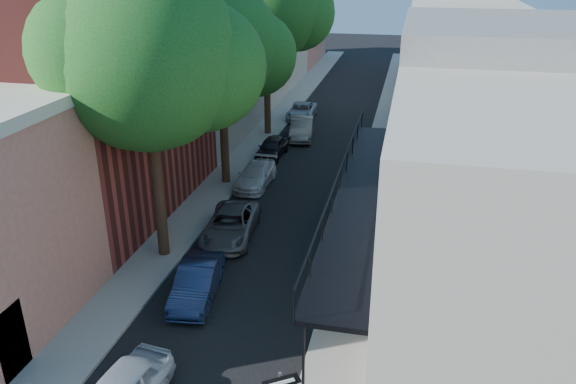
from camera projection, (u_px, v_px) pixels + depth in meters
The scene contains 14 objects.
road_surface at pixel (330, 126), 40.08m from camera, with size 6.00×64.00×0.01m, color black.
sidewalk_left at pixel (275, 121), 40.85m from camera, with size 2.00×64.00×0.12m, color gray.
sidewalk_right at pixel (386, 128), 39.26m from camera, with size 2.00×64.00×0.12m, color gray.
buildings_left at pixel (196, 54), 38.87m from camera, with size 10.10×59.10×12.00m.
buildings_right at pixel (469, 70), 36.10m from camera, with size 9.80×55.00×10.00m.
oak_near at pixel (160, 59), 19.92m from camera, with size 7.48×6.80×11.42m.
oak_mid at pixel (229, 49), 27.41m from camera, with size 6.60×6.00×10.20m.
oak_far at pixel (274, 7), 35.05m from camera, with size 7.70×7.00×11.90m.
parked_car_b at pixel (197, 282), 19.87m from camera, with size 1.31×3.75×1.24m, color #152243.
parked_car_c at pixel (231, 225), 24.10m from camera, with size 2.01×4.37×1.21m, color #56575D.
parked_car_d at pixel (256, 175), 29.55m from camera, with size 1.59×3.92×1.14m, color silver.
parked_car_e at pixel (272, 147), 33.71m from camera, with size 1.40×3.47×1.18m, color black.
parked_car_f at pixel (302, 128), 37.13m from camera, with size 1.42×4.07×1.34m, color slate.
parked_car_g at pixel (302, 111), 41.59m from camera, with size 1.87×4.06×1.13m, color #98A1AB.
Camera 1 is at (5.41, -8.46, 11.35)m, focal length 35.00 mm.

